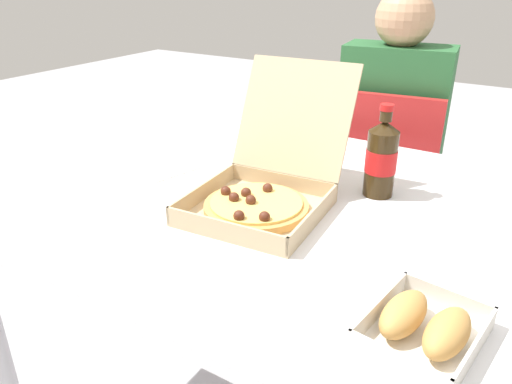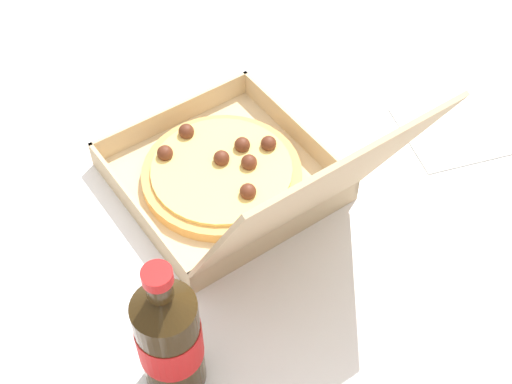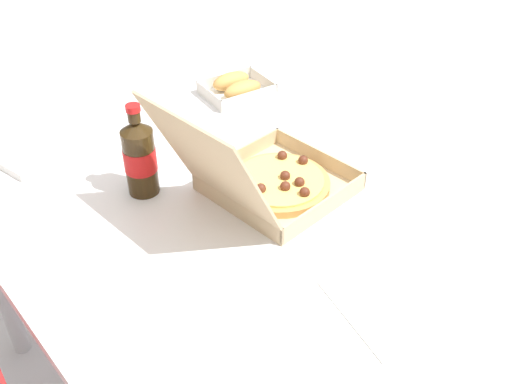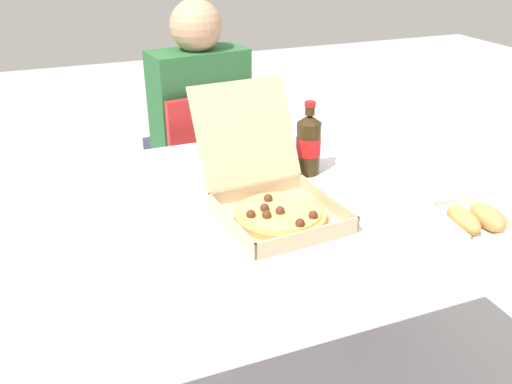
# 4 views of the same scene
# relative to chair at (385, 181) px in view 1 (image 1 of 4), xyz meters

# --- Properties ---
(dining_table) EXTENTS (1.32, 1.03, 0.70)m
(dining_table) POSITION_rel_chair_xyz_m (-0.04, -0.75, 0.16)
(dining_table) COLOR white
(dining_table) RESTS_ON ground_plane
(chair) EXTENTS (0.45, 0.45, 0.83)m
(chair) POSITION_rel_chair_xyz_m (0.00, 0.00, 0.00)
(chair) COLOR red
(chair) RESTS_ON ground_plane
(diner_person) EXTENTS (0.38, 0.44, 1.15)m
(diner_person) POSITION_rel_chair_xyz_m (-0.01, 0.06, 0.21)
(diner_person) COLOR #333847
(diner_person) RESTS_ON ground_plane
(pizza_box_open) EXTENTS (0.32, 0.43, 0.30)m
(pizza_box_open) POSITION_rel_chair_xyz_m (-0.04, -0.81, 0.27)
(pizza_box_open) COLOR tan
(pizza_box_open) RESTS_ON dining_table
(bread_side_box) EXTENTS (0.17, 0.21, 0.06)m
(bread_side_box) POSITION_rel_chair_xyz_m (0.39, -1.07, 0.25)
(bread_side_box) COLOR white
(bread_side_box) RESTS_ON dining_table
(cola_bottle) EXTENTS (0.07, 0.07, 0.22)m
(cola_bottle) POSITION_rel_chair_xyz_m (0.16, -0.61, 0.32)
(cola_bottle) COLOR #33230F
(cola_bottle) RESTS_ON dining_table
(paper_menu) EXTENTS (0.24, 0.20, 0.00)m
(paper_menu) POSITION_rel_chair_xyz_m (-0.43, -0.75, 0.23)
(paper_menu) COLOR white
(paper_menu) RESTS_ON dining_table
(napkin_pile) EXTENTS (0.13, 0.13, 0.02)m
(napkin_pile) POSITION_rel_chair_xyz_m (0.44, -0.44, 0.24)
(napkin_pile) COLOR white
(napkin_pile) RESTS_ON dining_table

